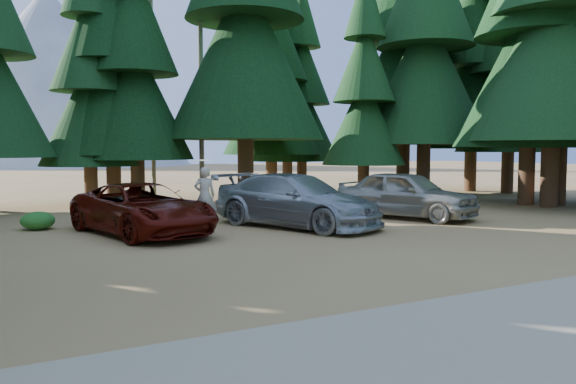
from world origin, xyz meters
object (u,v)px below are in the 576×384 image
silver_minivan_center (296,200)px  log_right (371,200)px  red_pickup (142,209)px  frisbee_player (205,195)px  log_left (157,210)px  silver_minivan_right (406,194)px  log_mid (207,209)px

silver_minivan_center → log_right: (6.80, 5.15, -0.70)m
red_pickup → frisbee_player: 1.99m
log_left → red_pickup: bearing=-102.8°
log_left → frisbee_player: bearing=-85.5°
log_right → silver_minivan_center: bearing=-161.0°
silver_minivan_right → log_right: (2.06, 5.04, -0.72)m
log_right → frisbee_player: bearing=-169.6°
log_mid → log_right: (8.00, -0.33, 0.06)m
red_pickup → silver_minivan_center: bearing=-22.7°
frisbee_player → silver_minivan_center: bearing=-157.3°
log_left → silver_minivan_right: bearing=-30.2°
frisbee_player → red_pickup: bearing=-17.8°
silver_minivan_center → log_mid: (-1.20, 5.49, -0.75)m
frisbee_player → log_mid: bearing=-93.7°
silver_minivan_center → log_left: bearing=94.5°
frisbee_player → log_right: 11.58m
silver_minivan_center → log_left: (-3.14, 5.93, -0.75)m
silver_minivan_right → frisbee_player: (-8.07, -0.48, 0.32)m
log_mid → log_left: bearing=-158.3°
silver_minivan_center → log_left: silver_minivan_center is taller
frisbee_player → log_left: frisbee_player is taller
silver_minivan_right → frisbee_player: frisbee_player is taller
silver_minivan_right → log_mid: 8.05m
red_pickup → silver_minivan_center: size_ratio=0.92×
frisbee_player → log_right: (10.13, 5.52, -1.04)m
red_pickup → log_right: (11.74, 4.43, -0.60)m
frisbee_player → log_right: size_ratio=0.34×
silver_minivan_right → frisbee_player: bearing=159.3°
silver_minivan_center → log_left: 6.75m
silver_minivan_center → silver_minivan_right: size_ratio=1.15×
log_left → log_mid: (1.94, -0.44, -0.01)m
log_right → log_mid: bearing=159.5°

